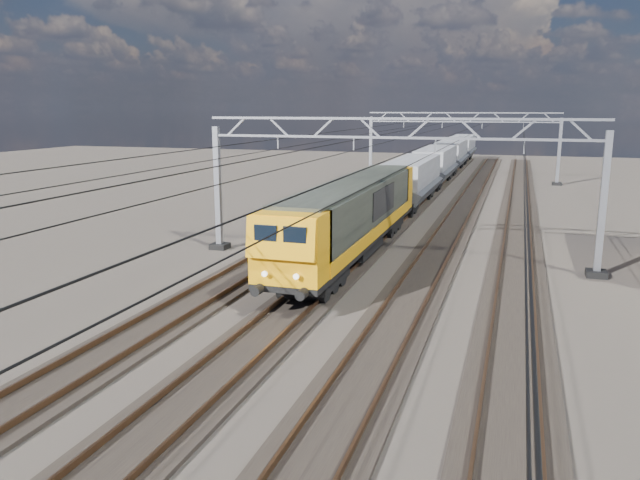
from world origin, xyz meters
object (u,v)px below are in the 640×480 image
(catenary_gantry_mid, at_px, (393,184))
(locomotive, at_px, (353,214))
(catenary_gantry_far, at_px, (461,144))
(hopper_wagon_mid, at_px, (436,163))
(hopper_wagon_fourth, at_px, (462,146))
(hopper_wagon_third, at_px, (451,153))
(hopper_wagon_lead, at_px, (412,178))

(catenary_gantry_mid, xyz_separation_m, locomotive, (-2.00, 0.09, -1.58))
(catenary_gantry_far, distance_m, hopper_wagon_mid, 4.79)
(catenary_gantry_far, bearing_deg, hopper_wagon_fourth, 94.69)
(locomotive, height_order, hopper_wagon_mid, locomotive)
(catenary_gantry_far, distance_m, hopper_wagon_third, 10.51)
(hopper_wagon_lead, height_order, hopper_wagon_fourth, same)
(catenary_gantry_mid, height_order, catenary_gantry_far, same)
(hopper_wagon_lead, xyz_separation_m, hopper_wagon_mid, (0.00, 14.20, 0.00))
(locomotive, xyz_separation_m, hopper_wagon_fourth, (-0.00, 60.30, -0.09))
(catenary_gantry_mid, bearing_deg, hopper_wagon_fourth, 91.90)
(hopper_wagon_third, bearing_deg, hopper_wagon_mid, -90.00)
(catenary_gantry_mid, distance_m, locomotive, 2.55)
(hopper_wagon_mid, xyz_separation_m, hopper_wagon_third, (0.00, 14.20, 0.00))
(hopper_wagon_third, bearing_deg, hopper_wagon_lead, -90.00)
(hopper_wagon_third, bearing_deg, locomotive, -90.00)
(hopper_wagon_mid, distance_m, hopper_wagon_fourth, 28.40)
(hopper_wagon_lead, relative_size, hopper_wagon_fourth, 1.00)
(locomotive, distance_m, hopper_wagon_third, 46.10)
(catenary_gantry_mid, relative_size, hopper_wagon_lead, 1.53)
(hopper_wagon_mid, xyz_separation_m, hopper_wagon_fourth, (0.00, 28.40, 0.00))
(catenary_gantry_mid, xyz_separation_m, hopper_wagon_mid, (-2.00, 31.98, -1.67))
(hopper_wagon_lead, bearing_deg, hopper_wagon_fourth, 90.00)
(catenary_gantry_far, bearing_deg, catenary_gantry_mid, -90.00)
(catenary_gantry_mid, bearing_deg, hopper_wagon_lead, 96.42)
(locomotive, distance_m, hopper_wagon_lead, 17.70)
(locomotive, xyz_separation_m, hopper_wagon_third, (-0.00, 46.10, -0.09))
(catenary_gantry_far, relative_size, locomotive, 0.94)
(hopper_wagon_lead, distance_m, hopper_wagon_fourth, 42.60)
(catenary_gantry_mid, height_order, hopper_wagon_third, catenary_gantry_mid)
(locomotive, bearing_deg, hopper_wagon_lead, 90.00)
(hopper_wagon_lead, bearing_deg, locomotive, -90.00)
(catenary_gantry_far, bearing_deg, hopper_wagon_mid, -116.46)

